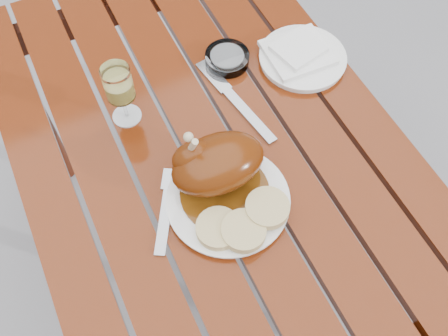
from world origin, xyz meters
The scene contains 11 objects.
ground centered at (0.00, 0.00, 0.00)m, with size 60.00×60.00×0.00m, color slate.
table centered at (0.00, 0.00, 0.38)m, with size 0.80×1.20×0.75m, color maroon.
dinner_plate centered at (-0.02, -0.17, 0.76)m, with size 0.25×0.25×0.02m, color white.
roast_duck centered at (-0.03, -0.12, 0.82)m, with size 0.19×0.19×0.14m.
bread_dumplings centered at (-0.02, -0.24, 0.78)m, with size 0.19×0.11×0.03m.
wine_glass centered at (-0.13, 0.12, 0.83)m, with size 0.07×0.07×0.15m, color #D3CB5F.
side_plate centered at (0.31, 0.09, 0.76)m, with size 0.21×0.21×0.02m, color white.
napkin centered at (0.30, 0.10, 0.77)m, with size 0.15×0.14×0.01m, color white.
ashtray centered at (0.14, 0.17, 0.76)m, with size 0.11×0.11×0.03m, color #B2B7BC.
fork centered at (-0.15, -0.14, 0.75)m, with size 0.02×0.18×0.01m, color gray.
knife centered at (0.11, 0.03, 0.75)m, with size 0.02×0.24×0.01m, color gray.
Camera 1 is at (-0.23, -0.58, 1.66)m, focal length 40.00 mm.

